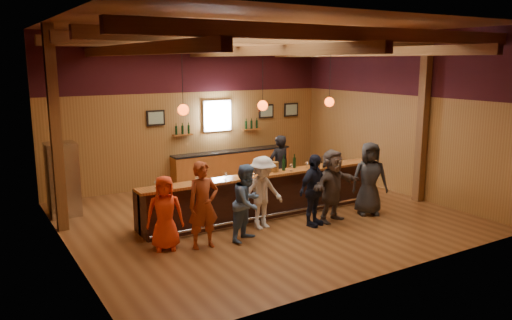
# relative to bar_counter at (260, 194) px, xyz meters

# --- Properties ---
(room) EXTENTS (9.04, 9.00, 4.52)m
(room) POSITION_rel_bar_counter_xyz_m (-0.02, -0.09, 2.69)
(room) COLOR brown
(room) RESTS_ON ground
(bar_counter) EXTENTS (6.30, 1.07, 1.11)m
(bar_counter) POSITION_rel_bar_counter_xyz_m (0.00, 0.00, 0.00)
(bar_counter) COLOR black
(bar_counter) RESTS_ON ground
(back_bar_cabinet) EXTENTS (4.00, 0.52, 0.95)m
(back_bar_cabinet) POSITION_rel_bar_counter_xyz_m (1.18, 3.57, -0.05)
(back_bar_cabinet) COLOR #91491A
(back_bar_cabinet) RESTS_ON ground
(window) EXTENTS (0.95, 0.09, 0.95)m
(window) POSITION_rel_bar_counter_xyz_m (0.78, 3.80, 1.53)
(window) COLOR silver
(window) RESTS_ON room
(framed_pictures) EXTENTS (5.35, 0.05, 0.45)m
(framed_pictures) POSITION_rel_bar_counter_xyz_m (1.65, 3.79, 1.58)
(framed_pictures) COLOR black
(framed_pictures) RESTS_ON room
(wine_shelves) EXTENTS (3.00, 0.18, 0.30)m
(wine_shelves) POSITION_rel_bar_counter_xyz_m (0.78, 3.73, 1.10)
(wine_shelves) COLOR #91491A
(wine_shelves) RESTS_ON room
(pendant_lights) EXTENTS (4.24, 0.24, 1.37)m
(pendant_lights) POSITION_rel_bar_counter_xyz_m (-0.02, -0.15, 2.19)
(pendant_lights) COLOR black
(pendant_lights) RESTS_ON room
(stainless_fridge) EXTENTS (0.70, 0.70, 1.80)m
(stainless_fridge) POSITION_rel_bar_counter_xyz_m (-4.12, 2.45, 0.38)
(stainless_fridge) COLOR silver
(stainless_fridge) RESTS_ON ground
(customer_orange) EXTENTS (0.85, 0.69, 1.51)m
(customer_orange) POSITION_rel_bar_counter_xyz_m (-2.82, -0.96, 0.23)
(customer_orange) COLOR #F03C16
(customer_orange) RESTS_ON ground
(customer_redvest) EXTENTS (0.67, 0.45, 1.78)m
(customer_redvest) POSITION_rel_bar_counter_xyz_m (-2.12, -1.28, 0.37)
(customer_redvest) COLOR #933A1A
(customer_redvest) RESTS_ON ground
(customer_denim) EXTENTS (0.99, 0.92, 1.64)m
(customer_denim) POSITION_rel_bar_counter_xyz_m (-1.15, -1.37, 0.30)
(customer_denim) COLOR #4E6F9C
(customer_denim) RESTS_ON ground
(customer_white) EXTENTS (1.13, 0.73, 1.66)m
(customer_white) POSITION_rel_bar_counter_xyz_m (-0.48, -0.90, 0.31)
(customer_white) COLOR silver
(customer_white) RESTS_ON ground
(customer_navy) EXTENTS (1.05, 0.68, 1.67)m
(customer_navy) POSITION_rel_bar_counter_xyz_m (0.62, -1.33, 0.31)
(customer_navy) COLOR black
(customer_navy) RESTS_ON ground
(customer_brown) EXTENTS (1.67, 0.83, 1.73)m
(customer_brown) POSITION_rel_bar_counter_xyz_m (1.20, -1.29, 0.34)
(customer_brown) COLOR #574C46
(customer_brown) RESTS_ON ground
(customer_dark) EXTENTS (1.05, 0.91, 1.80)m
(customer_dark) POSITION_rel_bar_counter_xyz_m (2.32, -1.35, 0.38)
(customer_dark) COLOR #262729
(customer_dark) RESTS_ON ground
(bartender) EXTENTS (0.67, 0.47, 1.76)m
(bartender) POSITION_rel_bar_counter_xyz_m (1.23, 0.98, 0.36)
(bartender) COLOR black
(bartender) RESTS_ON ground
(ice_bucket) EXTENTS (0.22, 0.22, 0.24)m
(ice_bucket) POSITION_rel_bar_counter_xyz_m (0.24, -0.27, 0.71)
(ice_bucket) COLOR brown
(ice_bucket) RESTS_ON bar_counter
(bottle_a) EXTENTS (0.08, 0.08, 0.37)m
(bottle_a) POSITION_rel_bar_counter_xyz_m (0.51, -0.27, 0.73)
(bottle_a) COLOR black
(bottle_a) RESTS_ON bar_counter
(bottle_b) EXTENTS (0.08, 0.08, 0.35)m
(bottle_b) POSITION_rel_bar_counter_xyz_m (0.91, -0.17, 0.73)
(bottle_b) COLOR black
(bottle_b) RESTS_ON bar_counter
(glass_a) EXTENTS (0.07, 0.07, 0.16)m
(glass_a) POSITION_rel_bar_counter_xyz_m (-2.74, -0.29, 0.71)
(glass_a) COLOR silver
(glass_a) RESTS_ON bar_counter
(glass_b) EXTENTS (0.08, 0.08, 0.18)m
(glass_b) POSITION_rel_bar_counter_xyz_m (-1.85, -0.42, 0.72)
(glass_b) COLOR silver
(glass_b) RESTS_ON bar_counter
(glass_c) EXTENTS (0.08, 0.08, 0.18)m
(glass_c) POSITION_rel_bar_counter_xyz_m (-1.67, -0.30, 0.72)
(glass_c) COLOR silver
(glass_c) RESTS_ON bar_counter
(glass_d) EXTENTS (0.08, 0.08, 0.17)m
(glass_d) POSITION_rel_bar_counter_xyz_m (-1.16, -0.42, 0.71)
(glass_d) COLOR silver
(glass_d) RESTS_ON bar_counter
(glass_e) EXTENTS (0.09, 0.09, 0.20)m
(glass_e) POSITION_rel_bar_counter_xyz_m (-0.38, -0.33, 0.73)
(glass_e) COLOR silver
(glass_e) RESTS_ON bar_counter
(glass_f) EXTENTS (0.08, 0.08, 0.18)m
(glass_f) POSITION_rel_bar_counter_xyz_m (0.62, -0.43, 0.72)
(glass_f) COLOR silver
(glass_f) RESTS_ON bar_counter
(glass_g) EXTENTS (0.07, 0.07, 0.17)m
(glass_g) POSITION_rel_bar_counter_xyz_m (1.15, -0.36, 0.71)
(glass_g) COLOR silver
(glass_g) RESTS_ON bar_counter
(glass_h) EXTENTS (0.08, 0.08, 0.18)m
(glass_h) POSITION_rel_bar_counter_xyz_m (1.78, -0.40, 0.72)
(glass_h) COLOR silver
(glass_h) RESTS_ON bar_counter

